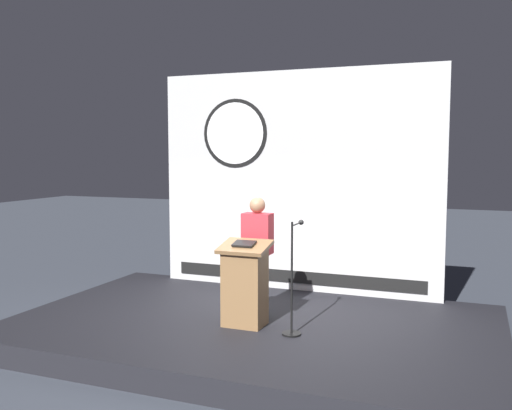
# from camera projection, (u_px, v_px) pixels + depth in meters

# --- Properties ---
(ground_plane) EXTENTS (40.00, 40.00, 0.00)m
(ground_plane) POSITION_uv_depth(u_px,v_px,m) (255.00, 341.00, 7.61)
(ground_plane) COLOR #383D47
(stage_platform) EXTENTS (6.40, 4.00, 0.30)m
(stage_platform) POSITION_uv_depth(u_px,v_px,m) (255.00, 331.00, 7.59)
(stage_platform) COLOR black
(stage_platform) RESTS_ON ground
(banner_display) EXTENTS (4.69, 0.12, 3.58)m
(banner_display) POSITION_uv_depth(u_px,v_px,m) (295.00, 181.00, 9.14)
(banner_display) COLOR silver
(banner_display) RESTS_ON stage_platform
(podium) EXTENTS (0.64, 0.50, 1.12)m
(podium) POSITION_uv_depth(u_px,v_px,m) (245.00, 284.00, 7.30)
(podium) COLOR olive
(podium) RESTS_ON stage_platform
(speaker_person) EXTENTS (0.40, 0.26, 1.65)m
(speaker_person) POSITION_uv_depth(u_px,v_px,m) (257.00, 255.00, 7.72)
(speaker_person) COLOR black
(speaker_person) RESTS_ON stage_platform
(microphone_stand) EXTENTS (0.24, 0.53, 1.42)m
(microphone_stand) POSITION_uv_depth(u_px,v_px,m) (293.00, 295.00, 6.97)
(microphone_stand) COLOR black
(microphone_stand) RESTS_ON stage_platform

